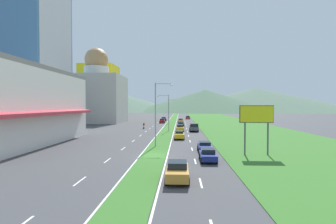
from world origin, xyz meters
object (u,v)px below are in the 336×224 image
Objects in this scene: street_lamp_mid at (167,110)px; car_7 at (181,124)px; car_5 at (179,135)px; motorcycle_rider at (144,126)px; car_1 at (162,121)px; car_8 at (180,128)px; office_tower at (22,17)px; street_lamp_near at (157,110)px; car_0 at (188,117)px; car_2 at (181,121)px; pickup_truck_0 at (194,127)px; car_4 at (208,155)px; car_6 at (177,171)px; street_lamp_far at (169,110)px; billboard_roadside at (257,117)px; car_3 at (205,147)px; car_9 at (164,119)px.

car_7 is at bearing 76.65° from street_lamp_mid.
motorcycle_rider is (-9.82, 21.22, -0.04)m from car_5.
car_8 is at bearing -167.66° from car_1.
office_tower is 55.68m from car_7.
street_lamp_near is 82.69m from car_0.
car_2 is at bearing -179.71° from car_7.
office_tower reaches higher than car_5.
pickup_truck_0 is (3.53, 14.91, 0.20)m from car_5.
car_6 is at bearing -23.27° from car_4.
car_5 is at bearing -78.02° from street_lamp_mid.
street_lamp_near is 2.19× the size of car_1.
car_2 is 66.44m from car_4.
car_6 is (-0.24, -74.29, 0.04)m from car_2.
billboard_roadside is (13.55, -54.11, -0.01)m from street_lamp_far.
car_8 reaches higher than car_0.
car_5 reaches higher than car_4.
street_lamp_near is 13.09m from car_4.
car_2 is 1.12× the size of car_5.
street_lamp_far is 2.09× the size of car_4.
street_lamp_near is 9.38m from car_3.
car_6 is (3.56, -65.85, -4.06)m from street_lamp_far.
car_3 is 1.05× the size of car_6.
car_5 is 23.38m from motorcycle_rider.
street_lamp_far is 35.39m from car_0.
motorcycle_rider reaches higher than car_8.
car_7 is at bearing 179.66° from car_6.
car_0 is at bearing -35.07° from car_9.
car_2 is (6.66, 1.74, -0.02)m from car_1.
pickup_truck_0 is (7.12, -23.32, -3.90)m from street_lamp_far.
car_1 is at bearing -8.09° from motorcycle_rider.
street_lamp_near is at bearing -177.14° from car_9.
car_1 reaches higher than car_7.
billboard_roadside is 19.18m from car_5.
street_lamp_far reaches higher than motorcycle_rider.
office_tower is 11.70× the size of pickup_truck_0.
motorcycle_rider is (35.89, -3.05, -31.08)m from office_tower.
street_lamp_near is 4.96× the size of motorcycle_rider.
street_lamp_far reaches higher than car_6.
street_lamp_near reaches higher than pickup_truck_0.
street_lamp_far is 1.94× the size of car_6.
car_8 is at bearing -3.43° from car_0.
office_tower is at bearing -161.66° from street_lamp_far.
billboard_roadside is at bearing -75.95° from street_lamp_far.
car_0 is 17.94m from car_9.
billboard_roadside is 45.50m from car_7.
street_lamp_near is 11.29m from car_5.
car_6 reaches higher than car_7.
pickup_truck_0 is at bearing -0.04° from car_0.
car_5 is 58.34m from car_9.
billboard_roadside is 1.19× the size of pickup_truck_0.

